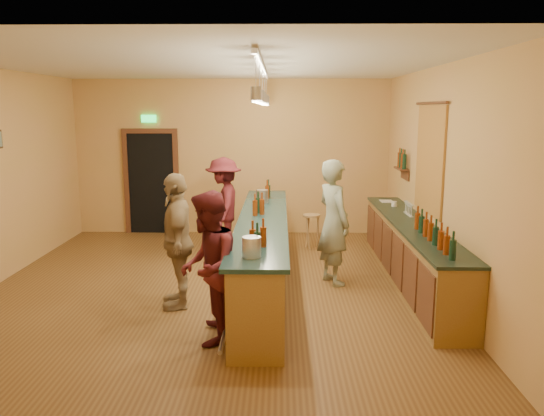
{
  "coord_description": "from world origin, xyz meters",
  "views": [
    {
      "loc": [
        1.0,
        -7.52,
        2.59
      ],
      "look_at": [
        0.88,
        0.2,
        1.15
      ],
      "focal_mm": 35.0,
      "sensor_mm": 36.0,
      "label": 1
    }
  ],
  "objects_px": {
    "tasting_bar": "(263,247)",
    "customer_c": "(224,205)",
    "bar_stool": "(311,222)",
    "customer_b": "(177,241)",
    "customer_a": "(208,268)",
    "bartender": "(334,222)",
    "back_counter": "(411,252)"
  },
  "relations": [
    {
      "from": "tasting_bar",
      "to": "customer_c",
      "type": "height_order",
      "value": "customer_c"
    },
    {
      "from": "bar_stool",
      "to": "customer_c",
      "type": "bearing_deg",
      "value": -172.93
    },
    {
      "from": "tasting_bar",
      "to": "customer_b",
      "type": "height_order",
      "value": "customer_b"
    },
    {
      "from": "tasting_bar",
      "to": "bar_stool",
      "type": "relative_size",
      "value": 7.82
    },
    {
      "from": "customer_b",
      "to": "customer_a",
      "type": "bearing_deg",
      "value": 16.54
    },
    {
      "from": "customer_b",
      "to": "bar_stool",
      "type": "bearing_deg",
      "value": 136.6
    },
    {
      "from": "tasting_bar",
      "to": "customer_c",
      "type": "distance_m",
      "value": 2.16
    },
    {
      "from": "bartender",
      "to": "customer_a",
      "type": "bearing_deg",
      "value": 117.86
    },
    {
      "from": "customer_a",
      "to": "customer_c",
      "type": "bearing_deg",
      "value": -177.09
    },
    {
      "from": "bartender",
      "to": "customer_a",
      "type": "distance_m",
      "value": 2.61
    },
    {
      "from": "back_counter",
      "to": "customer_c",
      "type": "distance_m",
      "value": 3.53
    },
    {
      "from": "back_counter",
      "to": "customer_a",
      "type": "distance_m",
      "value": 3.46
    },
    {
      "from": "back_counter",
      "to": "bartender",
      "type": "distance_m",
      "value": 1.25
    },
    {
      "from": "bartender",
      "to": "customer_b",
      "type": "bearing_deg",
      "value": 90.4
    },
    {
      "from": "bartender",
      "to": "customer_c",
      "type": "relative_size",
      "value": 1.08
    },
    {
      "from": "customer_a",
      "to": "customer_c",
      "type": "xyz_separation_m",
      "value": [
        -0.23,
        3.86,
        0.01
      ]
    },
    {
      "from": "customer_a",
      "to": "customer_b",
      "type": "height_order",
      "value": "customer_b"
    },
    {
      "from": "customer_a",
      "to": "bar_stool",
      "type": "bearing_deg",
      "value": 160.66
    },
    {
      "from": "back_counter",
      "to": "customer_b",
      "type": "xyz_separation_m",
      "value": [
        -3.31,
        -0.97,
        0.41
      ]
    },
    {
      "from": "tasting_bar",
      "to": "bartender",
      "type": "bearing_deg",
      "value": 11.05
    },
    {
      "from": "tasting_bar",
      "to": "bar_stool",
      "type": "distance_m",
      "value": 2.36
    },
    {
      "from": "bartender",
      "to": "customer_b",
      "type": "relative_size",
      "value": 1.05
    },
    {
      "from": "back_counter",
      "to": "customer_b",
      "type": "distance_m",
      "value": 3.48
    },
    {
      "from": "customer_c",
      "to": "bartender",
      "type": "bearing_deg",
      "value": 43.21
    },
    {
      "from": "back_counter",
      "to": "customer_b",
      "type": "relative_size",
      "value": 2.54
    },
    {
      "from": "customer_a",
      "to": "bar_stool",
      "type": "xyz_separation_m",
      "value": [
        1.39,
        4.06,
        -0.35
      ]
    },
    {
      "from": "back_counter",
      "to": "customer_c",
      "type": "xyz_separation_m",
      "value": [
        -3.0,
        1.82,
        0.38
      ]
    },
    {
      "from": "back_counter",
      "to": "customer_b",
      "type": "bearing_deg",
      "value": -163.72
    },
    {
      "from": "tasting_bar",
      "to": "bar_stool",
      "type": "bearing_deg",
      "value": 69.15
    },
    {
      "from": "customer_c",
      "to": "back_counter",
      "type": "bearing_deg",
      "value": 56.45
    },
    {
      "from": "back_counter",
      "to": "tasting_bar",
      "type": "distance_m",
      "value": 2.23
    },
    {
      "from": "customer_a",
      "to": "customer_b",
      "type": "bearing_deg",
      "value": -153.46
    }
  ]
}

